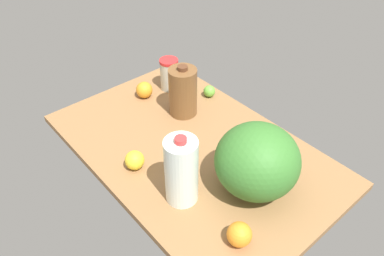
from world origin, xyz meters
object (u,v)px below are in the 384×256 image
tumbler_cup (169,74)px  lime_by_jug (209,91)px  milk_jug (181,171)px  lemon_far_back (135,160)px  orange_loose (144,90)px  chocolate_milk_jug (183,92)px  orange_near_front (239,234)px  watermelon (257,161)px

tumbler_cup → lime_by_jug: size_ratio=2.79×
milk_jug → tumbler_cup: (-58.71, 40.55, -5.12)cm
milk_jug → lemon_far_back: (-23.32, -4.32, -9.40)cm
lemon_far_back → orange_loose: bearing=140.4°
tumbler_cup → chocolate_milk_jug: size_ratio=0.66×
chocolate_milk_jug → lemon_far_back: 40.73cm
orange_loose → lemon_far_back: bearing=-39.6°
lime_by_jug → orange_near_front: size_ratio=0.71×
chocolate_milk_jug → orange_near_front: size_ratio=2.99×
orange_near_front → tumbler_cup: bearing=155.5°
chocolate_milk_jug → orange_near_front: bearing=-25.5°
lime_by_jug → watermelon: bearing=-27.2°
chocolate_milk_jug → lime_by_jug: bearing=95.7°
milk_jug → orange_near_front: (26.29, 1.76, -9.12)cm
lemon_far_back → lime_by_jug: size_ratio=1.32×
tumbler_cup → chocolate_milk_jug: chocolate_milk_jug is taller
milk_jug → lime_by_jug: 65.60cm
watermelon → lemon_far_back: watermelon is taller
chocolate_milk_jug → lemon_far_back: bearing=-67.6°
milk_jug → tumbler_cup: bearing=145.4°
watermelon → chocolate_milk_jug: (-52.17, 9.75, -1.91)cm
watermelon → tumbler_cup: bearing=166.3°
tumbler_cup → lime_by_jug: 21.57cm
watermelon → orange_loose: size_ratio=3.74×
orange_near_front → chocolate_milk_jug: bearing=154.5°
milk_jug → orange_loose: 66.80cm
lime_by_jug → orange_near_front: orange_near_front is taller
watermelon → lime_by_jug: 61.58cm
tumbler_cup → orange_near_front: (85.00, -38.79, -3.99)cm
lime_by_jug → orange_loose: (-20.24, -24.16, 1.13)cm
tumbler_cup → lemon_far_back: bearing=-51.7°
watermelon → lime_by_jug: bearing=152.8°
lime_by_jug → orange_near_front: 82.69cm
tumbler_cup → lemon_far_back: (35.39, -44.87, -4.28)cm
chocolate_milk_jug → lemon_far_back: (15.26, -36.99, -7.61)cm
orange_loose → orange_near_front: 90.36cm
tumbler_cup → lemon_far_back: size_ratio=2.12×
milk_jug → chocolate_milk_jug: milk_jug is taller
milk_jug → tumbler_cup: milk_jug is taller
watermelon → orange_loose: bearing=177.2°
lime_by_jug → milk_jug: bearing=-51.4°
milk_jug → chocolate_milk_jug: size_ratio=1.15×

